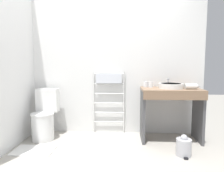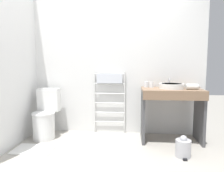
# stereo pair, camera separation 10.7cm
# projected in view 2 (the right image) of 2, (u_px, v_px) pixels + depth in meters

# --- Properties ---
(ground_plane) EXTENTS (12.00, 12.00, 0.00)m
(ground_plane) POSITION_uv_depth(u_px,v_px,m) (106.00, 167.00, 2.33)
(ground_plane) COLOR #A8A399
(wall_back) EXTENTS (3.05, 0.12, 2.65)m
(wall_back) POSITION_uv_depth(u_px,v_px,m) (115.00, 57.00, 3.47)
(wall_back) COLOR white
(wall_back) RESTS_ON ground_plane
(wall_side) EXTENTS (0.12, 1.85, 2.65)m
(wall_side) POSITION_uv_depth(u_px,v_px,m) (12.00, 56.00, 2.94)
(wall_side) COLOR white
(wall_side) RESTS_ON ground_plane
(toilet) EXTENTS (0.36, 0.50, 0.81)m
(toilet) POSITION_uv_depth(u_px,v_px,m) (46.00, 117.00, 3.28)
(toilet) COLOR white
(toilet) RESTS_ON ground_plane
(towel_radiator) EXTENTS (0.55, 0.06, 1.08)m
(towel_radiator) POSITION_uv_depth(u_px,v_px,m) (110.00, 89.00, 3.43)
(towel_radiator) COLOR silver
(towel_radiator) RESTS_ON ground_plane
(vanity_counter) EXTENTS (0.91, 0.55, 0.83)m
(vanity_counter) POSITION_uv_depth(u_px,v_px,m) (171.00, 106.00, 3.09)
(vanity_counter) COLOR #84664C
(vanity_counter) RESTS_ON ground_plane
(sink_basin) EXTENTS (0.38, 0.38, 0.08)m
(sink_basin) POSITION_uv_depth(u_px,v_px,m) (171.00, 86.00, 3.08)
(sink_basin) COLOR white
(sink_basin) RESTS_ON vanity_counter
(faucet) EXTENTS (0.02, 0.10, 0.15)m
(faucet) POSITION_uv_depth(u_px,v_px,m) (169.00, 81.00, 3.28)
(faucet) COLOR silver
(faucet) RESTS_ON vanity_counter
(cup_near_wall) EXTENTS (0.07, 0.07, 0.09)m
(cup_near_wall) POSITION_uv_depth(u_px,v_px,m) (146.00, 84.00, 3.27)
(cup_near_wall) COLOR white
(cup_near_wall) RESTS_ON vanity_counter
(cup_near_edge) EXTENTS (0.07, 0.07, 0.09)m
(cup_near_edge) POSITION_uv_depth(u_px,v_px,m) (151.00, 85.00, 3.23)
(cup_near_edge) COLOR white
(cup_near_edge) RESTS_ON vanity_counter
(hair_dryer) EXTENTS (0.23, 0.17, 0.08)m
(hair_dryer) POSITION_uv_depth(u_px,v_px,m) (192.00, 87.00, 2.98)
(hair_dryer) COLOR white
(hair_dryer) RESTS_ON vanity_counter
(trash_bin) EXTENTS (0.20, 0.23, 0.29)m
(trash_bin) POSITION_uv_depth(u_px,v_px,m) (183.00, 148.00, 2.59)
(trash_bin) COLOR #B7B7BC
(trash_bin) RESTS_ON ground_plane
(bath_mat) EXTENTS (0.56, 0.36, 0.01)m
(bath_mat) POSITION_uv_depth(u_px,v_px,m) (34.00, 149.00, 2.82)
(bath_mat) COLOR silver
(bath_mat) RESTS_ON ground_plane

